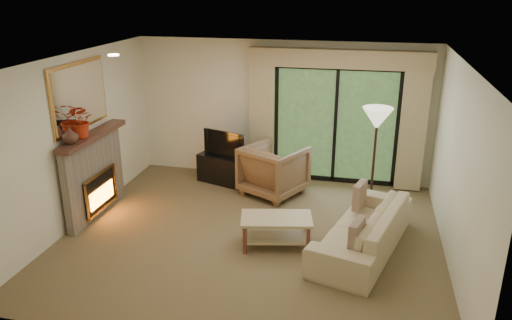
% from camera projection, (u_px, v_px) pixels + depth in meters
% --- Properties ---
extents(floor, '(5.50, 5.50, 0.00)m').
position_uv_depth(floor, '(252.00, 236.00, 7.45)').
color(floor, brown).
rests_on(floor, ground).
extents(ceiling, '(5.50, 5.50, 0.00)m').
position_uv_depth(ceiling, '(251.00, 61.00, 6.57)').
color(ceiling, white).
rests_on(ceiling, ground).
extents(wall_back, '(5.00, 0.00, 5.00)m').
position_uv_depth(wall_back, '(282.00, 111.00, 9.30)').
color(wall_back, '#F3EBCA').
rests_on(wall_back, ground).
extents(wall_front, '(5.00, 0.00, 5.00)m').
position_uv_depth(wall_front, '(190.00, 238.00, 4.71)').
color(wall_front, '#F3EBCA').
rests_on(wall_front, ground).
extents(wall_left, '(0.00, 5.00, 5.00)m').
position_uv_depth(wall_left, '(76.00, 141.00, 7.58)').
color(wall_left, '#F3EBCA').
rests_on(wall_left, ground).
extents(wall_right, '(0.00, 5.00, 5.00)m').
position_uv_depth(wall_right, '(458.00, 169.00, 6.43)').
color(wall_right, '#F3EBCA').
rests_on(wall_right, ground).
extents(fireplace, '(0.24, 1.70, 1.37)m').
position_uv_depth(fireplace, '(94.00, 174.00, 7.95)').
color(fireplace, gray).
rests_on(fireplace, floor).
extents(mirror, '(0.07, 1.45, 1.02)m').
position_uv_depth(mirror, '(80.00, 96.00, 7.54)').
color(mirror, tan).
rests_on(mirror, wall_left).
extents(sliding_door, '(2.26, 0.10, 2.16)m').
position_uv_depth(sliding_door, '(335.00, 125.00, 9.11)').
color(sliding_door, black).
rests_on(sliding_door, floor).
extents(curtain_left, '(0.45, 0.18, 2.35)m').
position_uv_depth(curtain_left, '(262.00, 117.00, 9.26)').
color(curtain_left, tan).
rests_on(curtain_left, floor).
extents(curtain_right, '(0.45, 0.18, 2.35)m').
position_uv_depth(curtain_right, '(413.00, 126.00, 8.70)').
color(curtain_right, tan).
rests_on(curtain_right, floor).
extents(cornice, '(3.20, 0.24, 0.32)m').
position_uv_depth(cornice, '(339.00, 59.00, 8.62)').
color(cornice, tan).
rests_on(cornice, wall_back).
extents(media_console, '(1.16, 0.78, 0.53)m').
position_uv_depth(media_console, '(227.00, 169.00, 9.34)').
color(media_console, black).
rests_on(media_console, floor).
extents(tv, '(0.85, 0.37, 0.49)m').
position_uv_depth(tv, '(226.00, 143.00, 9.17)').
color(tv, black).
rests_on(tv, media_console).
extents(armchair, '(1.30, 1.31, 0.90)m').
position_uv_depth(armchair, '(274.00, 170.00, 8.78)').
color(armchair, brown).
rests_on(armchair, floor).
extents(sofa, '(1.44, 2.38, 0.65)m').
position_uv_depth(sofa, '(363.00, 229.00, 6.97)').
color(sofa, tan).
rests_on(sofa, floor).
extents(pillow_near, '(0.21, 0.42, 0.40)m').
position_uv_depth(pillow_near, '(357.00, 235.00, 6.32)').
color(pillow_near, brown).
rests_on(pillow_near, sofa).
extents(pillow_far, '(0.21, 0.41, 0.40)m').
position_uv_depth(pillow_far, '(360.00, 195.00, 7.50)').
color(pillow_far, brown).
rests_on(pillow_far, sofa).
extents(coffee_table, '(1.09, 0.74, 0.45)m').
position_uv_depth(coffee_table, '(276.00, 232.00, 7.10)').
color(coffee_table, tan).
rests_on(coffee_table, floor).
extents(floor_lamp, '(0.61, 0.61, 1.76)m').
position_uv_depth(floor_lamp, '(374.00, 162.00, 7.92)').
color(floor_lamp, beige).
rests_on(floor_lamp, floor).
extents(vase, '(0.27, 0.27, 0.25)m').
position_uv_depth(vase, '(70.00, 135.00, 7.18)').
color(vase, '#4D2D23').
rests_on(vase, fireplace).
extents(branches, '(0.53, 0.48, 0.53)m').
position_uv_depth(branches, '(80.00, 120.00, 7.41)').
color(branches, '#B82C11').
rests_on(branches, fireplace).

